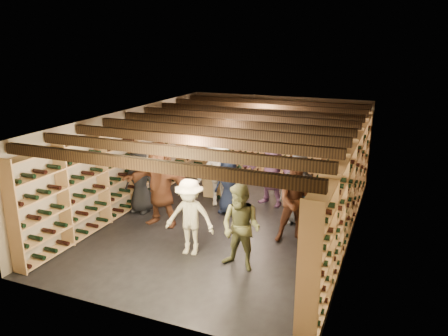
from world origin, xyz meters
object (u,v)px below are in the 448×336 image
object	(u,v)px
crate_stack_right	(229,184)
person_8	(297,201)
crate_stack_left	(214,181)
person_5	(160,184)
person_4	(325,203)
crate_loose	(297,184)
person_11	(272,172)
person_0	(140,181)
person_9	(219,172)
person_12	(298,189)
person_2	(241,228)
person_3	(190,217)
person_6	(229,183)
person_10	(224,168)

from	to	relation	value
crate_stack_right	person_8	world-z (taller)	person_8
crate_stack_left	person_5	world-z (taller)	person_5
crate_stack_left	person_4	distance (m)	3.50
crate_loose	person_11	bearing A→B (deg)	-101.01
crate_loose	person_8	distance (m)	3.64
person_0	person_9	bearing A→B (deg)	38.33
crate_stack_left	person_0	distance (m)	2.10
person_12	person_8	bearing A→B (deg)	-86.33
person_2	person_3	bearing A→B (deg)	-178.55
crate_stack_left	person_2	bearing A→B (deg)	-59.20
person_2	person_8	world-z (taller)	person_8
person_0	person_5	world-z (taller)	person_5
person_2	person_5	bearing A→B (deg)	163.09
person_6	person_11	distance (m)	1.24
crate_stack_right	person_10	distance (m)	0.89
crate_stack_left	crate_stack_right	bearing A→B (deg)	72.76
crate_loose	person_2	distance (m)	4.98
crate_stack_left	crate_stack_right	xyz separation A→B (m)	(0.19, 0.61, -0.25)
crate_loose	person_5	xyz separation A→B (m)	(-2.24, -3.73, 0.87)
person_0	person_9	size ratio (longest dim) A/B	0.91
person_4	person_9	bearing A→B (deg)	160.86
person_2	person_8	size ratio (longest dim) A/B	0.89
person_10	person_5	bearing A→B (deg)	-114.90
person_10	person_12	distance (m)	2.36
person_2	person_11	bearing A→B (deg)	107.05
crate_loose	person_9	bearing A→B (deg)	-125.59
person_3	person_11	distance (m)	3.26
person_8	person_12	size ratio (longest dim) A/B	1.09
crate_stack_right	person_2	bearing A→B (deg)	-65.48
person_6	person_5	bearing A→B (deg)	-115.10
person_10	person_12	xyz separation A→B (m)	(2.18, -0.92, 0.02)
person_2	person_4	world-z (taller)	person_2
person_10	person_0	bearing A→B (deg)	-139.83
person_3	person_6	distance (m)	2.23
crate_stack_right	person_4	world-z (taller)	person_4
person_0	person_5	xyz separation A→B (m)	(0.85, -0.47, 0.17)
person_0	person_12	xyz separation A→B (m)	(3.68, 0.77, 0.04)
person_4	person_3	bearing A→B (deg)	-143.72
crate_stack_left	person_0	size ratio (longest dim) A/B	0.54
person_0	person_3	xyz separation A→B (m)	(2.09, -1.50, -0.02)
crate_loose	person_3	bearing A→B (deg)	-101.91
person_2	person_6	size ratio (longest dim) A/B	1.07
crate_loose	person_2	bearing A→B (deg)	-88.76
crate_loose	person_9	world-z (taller)	person_9
person_2	person_4	bearing A→B (deg)	68.46
crate_stack_left	person_11	size ratio (longest dim) A/B	0.50
crate_loose	person_5	distance (m)	4.44
crate_stack_right	person_9	size ratio (longest dim) A/B	0.34
person_0	person_5	size ratio (longest dim) A/B	0.82
person_0	person_3	distance (m)	2.57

